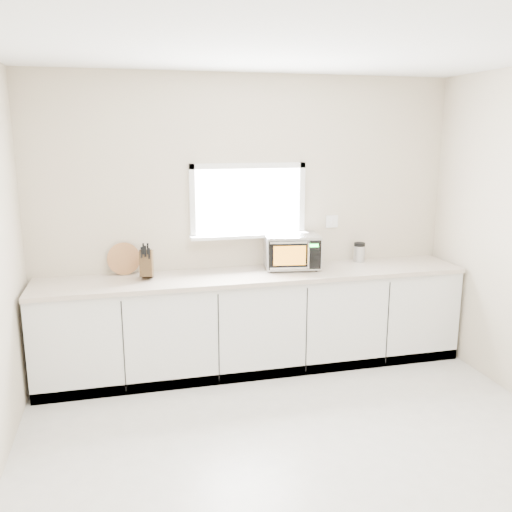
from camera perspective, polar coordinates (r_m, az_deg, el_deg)
name	(u,v)px	position (r m, az deg, el deg)	size (l,w,h in m)	color
ground	(317,473)	(3.83, 6.48, -21.73)	(4.00, 4.00, 0.00)	beige
back_wall	(248,220)	(5.14, -0.86, 3.79)	(4.00, 0.17, 2.70)	beige
cabinets	(255,323)	(5.09, -0.07, -7.05)	(3.92, 0.60, 0.88)	silver
countertop	(256,275)	(4.94, -0.05, -2.07)	(3.92, 0.64, 0.04)	beige
microwave	(292,251)	(5.11, 3.77, 0.58)	(0.55, 0.47, 0.32)	black
knife_block	(146,263)	(4.83, -11.46, -0.73)	(0.14, 0.24, 0.33)	#473219
cutting_board	(124,259)	(5.01, -13.74, -0.28)	(0.29, 0.29, 0.02)	#AB7D42
coffee_grinder	(359,252)	(5.47, 10.82, 0.41)	(0.14, 0.14, 0.19)	#B5B8BD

